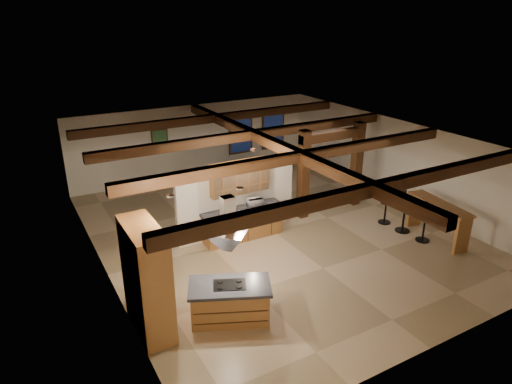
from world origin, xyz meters
TOP-DOWN VIEW (x-y plane):
  - ground at (0.00, 0.00)m, footprint 12.00×12.00m
  - room_walls at (0.00, 0.00)m, footprint 12.00×12.00m
  - ceiling_beams at (0.00, 0.00)m, footprint 10.00×12.00m
  - timber_posts at (2.50, 0.50)m, footprint 2.50×0.30m
  - partition_wall at (-1.00, 0.50)m, footprint 3.80×0.18m
  - pantry_cabinet at (-4.67, -2.60)m, footprint 0.67×1.60m
  - back_counter at (-1.00, 0.11)m, footprint 2.50×0.66m
  - upper_display_cabinet at (-1.00, 0.31)m, footprint 1.80×0.36m
  - range_hood at (-3.06, -3.15)m, footprint 1.10×1.10m
  - back_windows at (2.80, 5.93)m, footprint 2.70×0.07m
  - framed_art at (-1.50, 5.94)m, footprint 0.65×0.05m
  - recessed_cans at (-2.53, -1.93)m, footprint 3.16×2.46m
  - kitchen_island at (-3.06, -3.15)m, footprint 1.99×1.59m
  - dining_table at (0.34, 2.73)m, footprint 2.23×1.59m
  - sofa at (2.05, 5.13)m, footprint 2.14×1.40m
  - microwave at (-0.60, 0.11)m, footprint 0.48×0.35m
  - bar_counter at (3.95, -2.74)m, footprint 0.83×2.22m
  - side_table at (3.72, 4.95)m, footprint 0.47×0.47m
  - table_lamp at (3.72, 4.95)m, footprint 0.29×0.29m
  - bar_stool_a at (3.50, -2.63)m, footprint 0.41×0.41m
  - bar_stool_b at (3.45, -1.88)m, footprint 0.44×0.44m
  - bar_stool_c at (3.42, -1.17)m, footprint 0.42×0.43m
  - dining_chairs at (0.34, 2.73)m, footprint 2.08×2.08m

SIDE VIEW (x-z plane):
  - ground at x=0.00m, z-range 0.00..0.00m
  - side_table at x=3.72m, z-range 0.00..0.50m
  - sofa at x=2.05m, z-range 0.00..0.58m
  - dining_table at x=0.34m, z-range 0.00..0.71m
  - kitchen_island at x=-3.06m, z-range 0.00..0.88m
  - back_counter at x=-1.00m, z-range 0.01..0.95m
  - bar_stool_c at x=3.42m, z-range 0.01..1.13m
  - dining_chairs at x=0.34m, z-range 0.01..1.16m
  - bar_stool_a at x=3.50m, z-range 0.01..1.17m
  - bar_stool_b at x=3.45m, z-range 0.01..1.28m
  - table_lamp at x=3.72m, z-range 0.57..0.91m
  - bar_counter at x=3.95m, z-range 0.20..1.33m
  - microwave at x=-0.60m, z-range 0.94..1.19m
  - partition_wall at x=-1.00m, z-range 0.00..2.20m
  - pantry_cabinet at x=-4.67m, z-range 0.00..2.40m
  - back_windows at x=2.80m, z-range 0.65..2.35m
  - framed_art at x=-1.50m, z-range 1.27..2.12m
  - timber_posts at x=2.50m, z-range 0.31..3.21m
  - room_walls at x=0.00m, z-range -4.22..7.78m
  - range_hood at x=-3.06m, z-range 1.08..2.48m
  - upper_display_cabinet at x=-1.00m, z-range 1.37..2.33m
  - ceiling_beams at x=0.00m, z-range 2.62..2.90m
  - recessed_cans at x=-2.53m, z-range 2.85..2.89m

